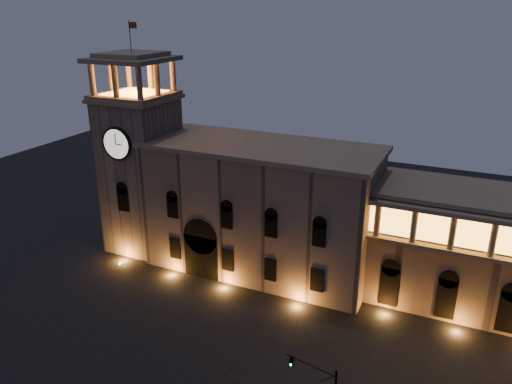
% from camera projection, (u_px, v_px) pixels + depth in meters
% --- Properties ---
extents(ground, '(160.00, 160.00, 0.00)m').
position_uv_depth(ground, '(190.00, 368.00, 50.26)').
color(ground, black).
rests_on(ground, ground).
extents(government_building, '(30.80, 12.80, 17.60)m').
position_uv_depth(government_building, '(260.00, 208.00, 66.63)').
color(government_building, '#77604E').
rests_on(government_building, ground).
extents(clock_tower, '(9.80, 9.80, 32.40)m').
position_uv_depth(clock_tower, '(141.00, 166.00, 71.67)').
color(clock_tower, '#77604E').
rests_on(clock_tower, ground).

